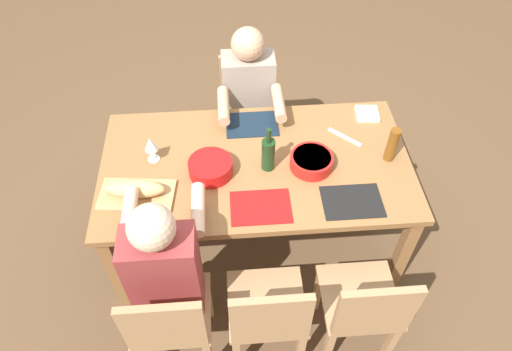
{
  "coord_description": "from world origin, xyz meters",
  "views": [
    {
      "loc": [
        -0.14,
        -1.81,
        2.69
      ],
      "look_at": [
        0.0,
        0.0,
        0.63
      ],
      "focal_mm": 32.56,
      "sensor_mm": 36.0,
      "label": 1
    }
  ],
  "objects_px": {
    "chair_far_center": "(248,106)",
    "beer_bottle": "(392,145)",
    "bread_loaf": "(135,189)",
    "wine_bottle": "(268,154)",
    "chair_near_right": "(364,308)",
    "wine_glass": "(151,145)",
    "chair_near_center": "(268,315)",
    "serving_bowl_salad": "(210,167)",
    "diner_far_center": "(249,99)",
    "diner_near_left": "(166,267)",
    "serving_bowl_fruit": "(312,161)",
    "chair_near_left": "(170,322)",
    "dining_table": "(256,172)",
    "napkin_stack": "(367,114)",
    "cutting_board": "(137,195)"
  },
  "relations": [
    {
      "from": "diner_far_center",
      "to": "serving_bowl_fruit",
      "type": "xyz_separation_m",
      "value": [
        0.31,
        -0.67,
        0.09
      ]
    },
    {
      "from": "serving_bowl_fruit",
      "to": "beer_bottle",
      "type": "relative_size",
      "value": 1.11
    },
    {
      "from": "chair_near_center",
      "to": "diner_far_center",
      "type": "distance_m",
      "value": 1.44
    },
    {
      "from": "diner_near_left",
      "to": "beer_bottle",
      "type": "distance_m",
      "value": 1.4
    },
    {
      "from": "serving_bowl_fruit",
      "to": "wine_bottle",
      "type": "bearing_deg",
      "value": 176.77
    },
    {
      "from": "bread_loaf",
      "to": "beer_bottle",
      "type": "relative_size",
      "value": 1.45
    },
    {
      "from": "chair_near_right",
      "to": "wine_glass",
      "type": "bearing_deg",
      "value": 140.79
    },
    {
      "from": "diner_far_center",
      "to": "dining_table",
      "type": "bearing_deg",
      "value": -90.0
    },
    {
      "from": "wine_bottle",
      "to": "chair_near_left",
      "type": "bearing_deg",
      "value": -125.85
    },
    {
      "from": "chair_near_center",
      "to": "serving_bowl_salad",
      "type": "bearing_deg",
      "value": 109.08
    },
    {
      "from": "chair_near_center",
      "to": "chair_far_center",
      "type": "height_order",
      "value": "same"
    },
    {
      "from": "serving_bowl_fruit",
      "to": "chair_near_left",
      "type": "bearing_deg",
      "value": -136.7
    },
    {
      "from": "wine_bottle",
      "to": "wine_glass",
      "type": "distance_m",
      "value": 0.66
    },
    {
      "from": "diner_far_center",
      "to": "wine_bottle",
      "type": "bearing_deg",
      "value": -84.36
    },
    {
      "from": "chair_near_right",
      "to": "beer_bottle",
      "type": "xyz_separation_m",
      "value": [
        0.28,
        0.78,
        0.37
      ]
    },
    {
      "from": "diner_far_center",
      "to": "cutting_board",
      "type": "distance_m",
      "value": 1.05
    },
    {
      "from": "diner_near_left",
      "to": "chair_far_center",
      "type": "bearing_deg",
      "value": 71.04
    },
    {
      "from": "chair_near_center",
      "to": "beer_bottle",
      "type": "height_order",
      "value": "beer_bottle"
    },
    {
      "from": "diner_far_center",
      "to": "diner_near_left",
      "type": "bearing_deg",
      "value": -111.52
    },
    {
      "from": "serving_bowl_fruit",
      "to": "cutting_board",
      "type": "relative_size",
      "value": 0.61
    },
    {
      "from": "chair_near_center",
      "to": "bread_loaf",
      "type": "relative_size",
      "value": 2.66
    },
    {
      "from": "beer_bottle",
      "to": "napkin_stack",
      "type": "height_order",
      "value": "beer_bottle"
    },
    {
      "from": "diner_near_left",
      "to": "wine_glass",
      "type": "bearing_deg",
      "value": 97.9
    },
    {
      "from": "beer_bottle",
      "to": "serving_bowl_fruit",
      "type": "bearing_deg",
      "value": -176.36
    },
    {
      "from": "diner_near_left",
      "to": "serving_bowl_salad",
      "type": "distance_m",
      "value": 0.62
    },
    {
      "from": "chair_near_center",
      "to": "chair_far_center",
      "type": "relative_size",
      "value": 1.0
    },
    {
      "from": "diner_near_left",
      "to": "serving_bowl_salad",
      "type": "relative_size",
      "value": 4.88
    },
    {
      "from": "diner_far_center",
      "to": "chair_near_left",
      "type": "distance_m",
      "value": 1.52
    },
    {
      "from": "serving_bowl_salad",
      "to": "napkin_stack",
      "type": "distance_m",
      "value": 1.07
    },
    {
      "from": "diner_far_center",
      "to": "diner_near_left",
      "type": "height_order",
      "value": "same"
    },
    {
      "from": "serving_bowl_fruit",
      "to": "wine_glass",
      "type": "xyz_separation_m",
      "value": [
        -0.9,
        0.12,
        0.07
      ]
    },
    {
      "from": "diner_far_center",
      "to": "wine_bottle",
      "type": "distance_m",
      "value": 0.68
    },
    {
      "from": "bread_loaf",
      "to": "wine_bottle",
      "type": "relative_size",
      "value": 1.1
    },
    {
      "from": "wine_glass",
      "to": "serving_bowl_fruit",
      "type": "bearing_deg",
      "value": -7.86
    },
    {
      "from": "serving_bowl_salad",
      "to": "wine_glass",
      "type": "height_order",
      "value": "wine_glass"
    },
    {
      "from": "bread_loaf",
      "to": "wine_glass",
      "type": "distance_m",
      "value": 0.29
    },
    {
      "from": "chair_near_right",
      "to": "chair_near_left",
      "type": "height_order",
      "value": "same"
    },
    {
      "from": "chair_near_center",
      "to": "chair_far_center",
      "type": "distance_m",
      "value": 1.61
    },
    {
      "from": "diner_near_left",
      "to": "chair_near_right",
      "type": "bearing_deg",
      "value": -10.61
    },
    {
      "from": "diner_far_center",
      "to": "beer_bottle",
      "type": "bearing_deg",
      "value": -39.99
    },
    {
      "from": "dining_table",
      "to": "serving_bowl_fruit",
      "type": "height_order",
      "value": "serving_bowl_fruit"
    },
    {
      "from": "bread_loaf",
      "to": "chair_near_center",
      "type": "bearing_deg",
      "value": -42.68
    },
    {
      "from": "beer_bottle",
      "to": "bread_loaf",
      "type": "bearing_deg",
      "value": -172.94
    },
    {
      "from": "chair_far_center",
      "to": "wine_bottle",
      "type": "distance_m",
      "value": 0.92
    },
    {
      "from": "chair_far_center",
      "to": "beer_bottle",
      "type": "distance_m",
      "value": 1.19
    },
    {
      "from": "chair_near_right",
      "to": "beer_bottle",
      "type": "distance_m",
      "value": 0.91
    },
    {
      "from": "chair_near_right",
      "to": "bread_loaf",
      "type": "height_order",
      "value": "same"
    },
    {
      "from": "chair_near_center",
      "to": "chair_far_center",
      "type": "bearing_deg",
      "value": 90.0
    },
    {
      "from": "diner_far_center",
      "to": "bread_loaf",
      "type": "distance_m",
      "value": 1.06
    },
    {
      "from": "wine_glass",
      "to": "chair_near_left",
      "type": "bearing_deg",
      "value": -83.74
    }
  ]
}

